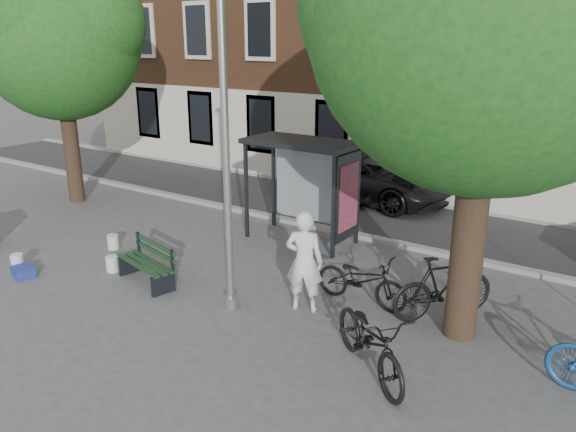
{
  "coord_description": "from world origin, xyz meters",
  "views": [
    {
      "loc": [
        6.53,
        -7.52,
        5.02
      ],
      "look_at": [
        0.06,
        1.87,
        1.4
      ],
      "focal_mm": 35.0,
      "sensor_mm": 36.0,
      "label": 1
    }
  ],
  "objects_px": {
    "bike_a": "(362,280)",
    "bike_c": "(370,340)",
    "car_dark": "(367,176)",
    "painter": "(304,261)",
    "lamppost": "(226,168)",
    "bike_d": "(444,287)",
    "bus_shelter": "(317,169)",
    "bench": "(148,265)"
  },
  "relations": [
    {
      "from": "bike_c",
      "to": "bus_shelter",
      "type": "bearing_deg",
      "value": 77.65
    },
    {
      "from": "bike_a",
      "to": "bench",
      "type": "bearing_deg",
      "value": 112.09
    },
    {
      "from": "bike_a",
      "to": "bike_d",
      "type": "height_order",
      "value": "bike_d"
    },
    {
      "from": "bus_shelter",
      "to": "bike_d",
      "type": "bearing_deg",
      "value": -27.66
    },
    {
      "from": "painter",
      "to": "bench",
      "type": "distance_m",
      "value": 3.59
    },
    {
      "from": "painter",
      "to": "bike_a",
      "type": "relative_size",
      "value": 1.02
    },
    {
      "from": "lamppost",
      "to": "bike_d",
      "type": "relative_size",
      "value": 2.94
    },
    {
      "from": "bench",
      "to": "bike_d",
      "type": "xyz_separation_m",
      "value": [
        5.75,
        2.03,
        0.23
      ]
    },
    {
      "from": "bike_a",
      "to": "bike_c",
      "type": "height_order",
      "value": "bike_c"
    },
    {
      "from": "painter",
      "to": "bike_a",
      "type": "distance_m",
      "value": 1.26
    },
    {
      "from": "car_dark",
      "to": "bench",
      "type": "bearing_deg",
      "value": 177.54
    },
    {
      "from": "bike_a",
      "to": "bike_c",
      "type": "relative_size",
      "value": 0.87
    },
    {
      "from": "lamppost",
      "to": "bike_c",
      "type": "xyz_separation_m",
      "value": [
        3.23,
        -0.5,
        -2.2
      ]
    },
    {
      "from": "painter",
      "to": "car_dark",
      "type": "distance_m",
      "value": 8.06
    },
    {
      "from": "bike_c",
      "to": "car_dark",
      "type": "relative_size",
      "value": 0.4
    },
    {
      "from": "painter",
      "to": "bike_d",
      "type": "xyz_separation_m",
      "value": [
        2.31,
        1.19,
        -0.37
      ]
    },
    {
      "from": "bench",
      "to": "bike_d",
      "type": "bearing_deg",
      "value": 32.77
    },
    {
      "from": "bike_d",
      "to": "bus_shelter",
      "type": "bearing_deg",
      "value": 10.2
    },
    {
      "from": "bench",
      "to": "bike_d",
      "type": "relative_size",
      "value": 0.85
    },
    {
      "from": "bench",
      "to": "bike_c",
      "type": "xyz_separation_m",
      "value": [
        5.47,
        -0.42,
        0.19
      ]
    },
    {
      "from": "painter",
      "to": "car_dark",
      "type": "height_order",
      "value": "painter"
    },
    {
      "from": "bus_shelter",
      "to": "painter",
      "type": "bearing_deg",
      "value": -61.61
    },
    {
      "from": "bench",
      "to": "bike_c",
      "type": "distance_m",
      "value": 5.49
    },
    {
      "from": "car_dark",
      "to": "painter",
      "type": "bearing_deg",
      "value": -158.04
    },
    {
      "from": "car_dark",
      "to": "bus_shelter",
      "type": "bearing_deg",
      "value": -166.63
    },
    {
      "from": "bike_d",
      "to": "car_dark",
      "type": "height_order",
      "value": "car_dark"
    },
    {
      "from": "painter",
      "to": "bench",
      "type": "xyz_separation_m",
      "value": [
        -3.44,
        -0.84,
        -0.6
      ]
    },
    {
      "from": "lamppost",
      "to": "bus_shelter",
      "type": "relative_size",
      "value": 2.14
    },
    {
      "from": "bike_d",
      "to": "bike_a",
      "type": "bearing_deg",
      "value": 50.78
    },
    {
      "from": "bike_c",
      "to": "car_dark",
      "type": "bearing_deg",
      "value": 65.12
    },
    {
      "from": "bike_a",
      "to": "car_dark",
      "type": "height_order",
      "value": "car_dark"
    },
    {
      "from": "bike_c",
      "to": "car_dark",
      "type": "distance_m",
      "value": 10.02
    },
    {
      "from": "bike_c",
      "to": "painter",
      "type": "bearing_deg",
      "value": 96.04
    },
    {
      "from": "bus_shelter",
      "to": "bike_c",
      "type": "relative_size",
      "value": 1.28
    },
    {
      "from": "bus_shelter",
      "to": "bike_a",
      "type": "height_order",
      "value": "bus_shelter"
    },
    {
      "from": "lamppost",
      "to": "bench",
      "type": "relative_size",
      "value": 3.48
    },
    {
      "from": "painter",
      "to": "car_dark",
      "type": "relative_size",
      "value": 0.36
    },
    {
      "from": "bus_shelter",
      "to": "bike_d",
      "type": "xyz_separation_m",
      "value": [
        4.12,
        -2.16,
        -1.29
      ]
    },
    {
      "from": "bus_shelter",
      "to": "bike_d",
      "type": "relative_size",
      "value": 1.37
    },
    {
      "from": "lamppost",
      "to": "painter",
      "type": "height_order",
      "value": "lamppost"
    },
    {
      "from": "bike_d",
      "to": "car_dark",
      "type": "distance_m",
      "value": 8.09
    },
    {
      "from": "lamppost",
      "to": "bike_a",
      "type": "height_order",
      "value": "lamppost"
    }
  ]
}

